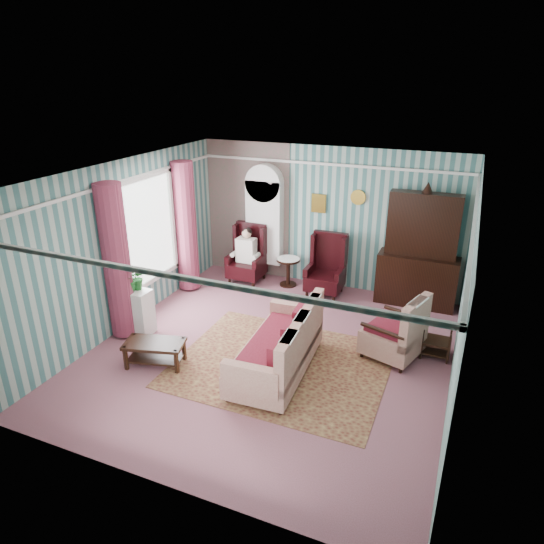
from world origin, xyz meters
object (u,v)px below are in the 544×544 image
at_px(seated_woman, 246,256).
at_px(floral_armchair, 393,332).
at_px(wingback_left, 246,254).
at_px(sofa, 276,342).
at_px(wingback_right, 325,266).
at_px(nest_table, 436,341).
at_px(plant_stand, 136,311).
at_px(coffee_table, 155,353).
at_px(round_side_table, 288,272).
at_px(bookcase, 264,228).
at_px(dresser_hutch, 420,247).

height_order(seated_woman, floral_armchair, seated_woman).
bearing_deg(wingback_left, sofa, -57.30).
height_order(wingback_right, nest_table, wingback_right).
bearing_deg(wingback_right, nest_table, -33.75).
bearing_deg(floral_armchair, seated_woman, 79.37).
distance_m(plant_stand, coffee_table, 1.17).
height_order(round_side_table, nest_table, round_side_table).
bearing_deg(coffee_table, wingback_left, 91.52).
height_order(bookcase, floral_armchair, bookcase).
xyz_separation_m(nest_table, plant_stand, (-4.87, -1.20, 0.13)).
height_order(seated_woman, plant_stand, seated_woman).
relative_size(bookcase, seated_woman, 1.90).
height_order(wingback_right, seated_woman, wingback_right).
xyz_separation_m(bookcase, nest_table, (3.82, -1.94, -0.85)).
relative_size(dresser_hutch, wingback_right, 1.89).
bearing_deg(wingback_left, seated_woman, 0.00).
bearing_deg(plant_stand, round_side_table, 59.62).
height_order(nest_table, sofa, sofa).
relative_size(nest_table, sofa, 0.26).
relative_size(nest_table, plant_stand, 0.68).
xyz_separation_m(floral_armchair, coffee_table, (-3.33, -1.67, -0.24)).
bearing_deg(plant_stand, nest_table, 13.84).
bearing_deg(wingback_left, wingback_right, 0.00).
xyz_separation_m(dresser_hutch, sofa, (-1.61, -3.21, -0.66)).
bearing_deg(nest_table, plant_stand, -166.16).
relative_size(round_side_table, nest_table, 1.11).
relative_size(bookcase, nest_table, 4.15).
relative_size(dresser_hutch, coffee_table, 2.60).
height_order(bookcase, wingback_left, bookcase).
distance_m(seated_woman, floral_armchair, 3.88).
distance_m(bookcase, wingback_right, 1.63).
distance_m(seated_woman, plant_stand, 2.87).
bearing_deg(plant_stand, bookcase, 71.51).
xyz_separation_m(seated_woman, nest_table, (4.07, -1.55, -0.32)).
relative_size(sofa, floral_armchair, 2.31).
xyz_separation_m(round_side_table, plant_stand, (-1.70, -2.90, 0.10)).
bearing_deg(sofa, wingback_right, -0.23).
height_order(bookcase, sofa, bookcase).
bearing_deg(plant_stand, seated_woman, 73.78).
height_order(bookcase, nest_table, bookcase).
xyz_separation_m(dresser_hutch, seated_woman, (-3.50, -0.27, -0.59)).
xyz_separation_m(wingback_right, coffee_table, (-1.66, -3.49, -0.43)).
height_order(round_side_table, floral_armchair, floral_armchair).
distance_m(wingback_left, nest_table, 4.37).
bearing_deg(wingback_right, bookcase, 165.43).
distance_m(floral_armchair, coffee_table, 3.73).
bearing_deg(wingback_right, dresser_hutch, 8.77).
distance_m(wingback_left, coffee_table, 3.51).
relative_size(dresser_hutch, plant_stand, 2.95).
bearing_deg(round_side_table, floral_armchair, -37.99).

